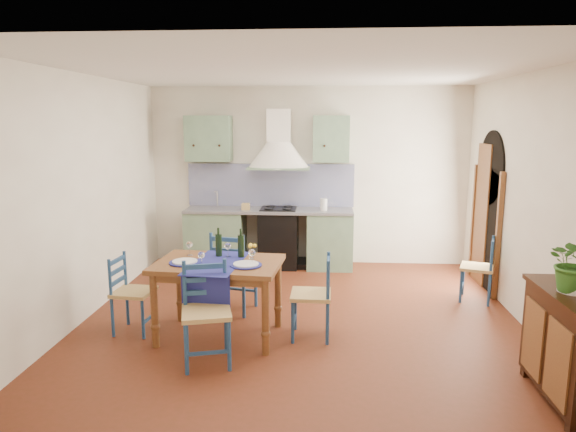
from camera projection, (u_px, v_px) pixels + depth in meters
The scene contains 13 objects.
floor at pixel (301, 319), 5.97m from camera, with size 5.00×5.00×0.00m, color #4D2310.
back_wall at pixel (278, 200), 8.05m from camera, with size 5.00×0.96×2.80m.
right_wall at pixel (522, 204), 5.83m from camera, with size 0.26×5.00×2.80m.
left_wall at pixel (84, 198), 5.88m from camera, with size 0.04×5.00×2.80m, color silver.
ceiling at pixel (302, 70), 5.45m from camera, with size 5.00×5.00×0.01m, color silver.
dining_table at pixel (219, 271), 5.36m from camera, with size 1.36×1.04×1.14m.
chair_near at pixel (206, 312), 4.83m from camera, with size 0.55×0.55×0.96m.
chair_far at pixel (233, 270), 6.12m from camera, with size 0.56×0.56×0.99m.
chair_left at pixel (131, 293), 5.54m from camera, with size 0.43×0.43×0.85m.
chair_right at pixel (314, 296), 5.39m from camera, with size 0.42×0.42×0.89m.
chair_spare at pixel (479, 268), 6.50m from camera, with size 0.49×0.49×0.83m.
sideboard at pixel (574, 344), 4.10m from camera, with size 0.50×1.05×0.94m.
potted_plant at pixel (576, 263), 4.02m from camera, with size 0.43×0.37×0.48m, color #2C601E.
Camera 1 is at (0.23, -5.64, 2.27)m, focal length 32.00 mm.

